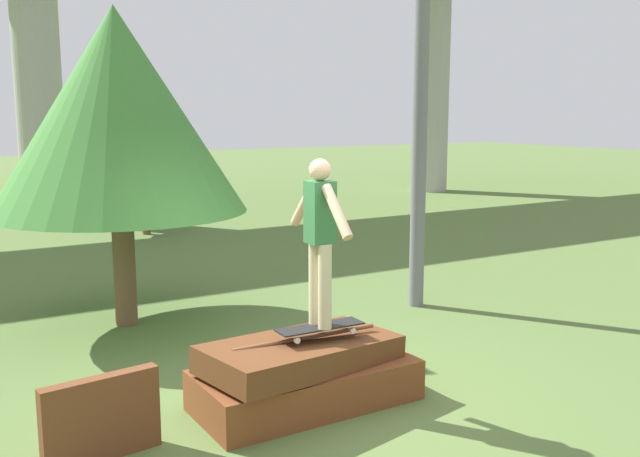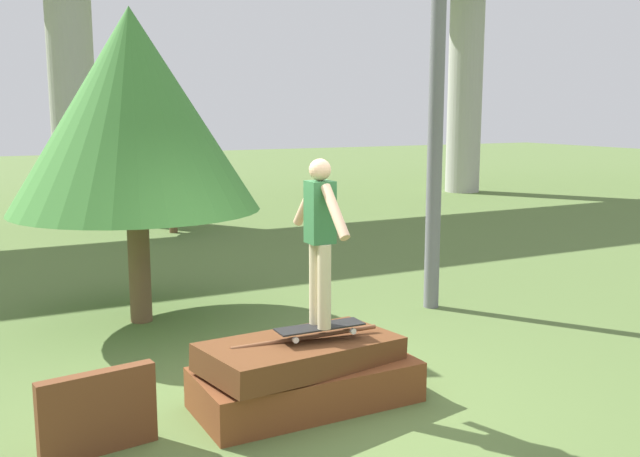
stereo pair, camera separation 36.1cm
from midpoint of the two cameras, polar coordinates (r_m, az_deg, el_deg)
name	(u,v)px [view 2 (the right image)]	position (r m, az deg, el deg)	size (l,w,h in m)	color
ground_plane	(306,404)	(6.67, 0.50, -13.87)	(80.00, 80.00, 0.00)	#567038
scrap_pile	(305,374)	(6.55, 0.37, -11.55)	(2.01, 1.16, 0.65)	brown
scrap_plank_loose	(98,413)	(5.88, -15.62, -14.04)	(0.91, 0.24, 0.66)	brown
skateboard	(320,327)	(6.41, 1.63, -7.92)	(0.81, 0.24, 0.09)	black
skater	(320,232)	(6.21, 1.66, -0.33)	(0.22, 1.00, 1.49)	#C6B78E
tree_behind_left	(171,167)	(15.69, -11.16, 4.84)	(1.69, 1.69, 2.28)	brown
tree_behind_right	(133,111)	(8.96, -13.62, 9.13)	(3.04, 3.04, 3.86)	brown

